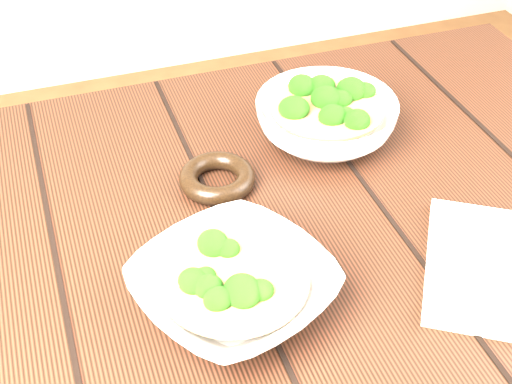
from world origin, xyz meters
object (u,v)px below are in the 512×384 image
object	(u,v)px
soup_bowl_front	(234,286)
soup_bowl_back	(326,119)
table	(248,308)
trivet	(217,178)

from	to	relation	value
soup_bowl_front	soup_bowl_back	distance (m)	0.33
soup_bowl_back	table	bearing A→B (deg)	-136.12
table	soup_bowl_front	world-z (taller)	soup_bowl_front
trivet	soup_bowl_back	bearing A→B (deg)	16.26
table	soup_bowl_front	distance (m)	0.18
soup_bowl_front	soup_bowl_back	world-z (taller)	soup_bowl_back
soup_bowl_front	trivet	size ratio (longest dim) A/B	2.66
table	trivet	size ratio (longest dim) A/B	12.02
soup_bowl_back	soup_bowl_front	bearing A→B (deg)	-130.56
table	soup_bowl_back	xyz separation A→B (m)	(0.17, 0.16, 0.15)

